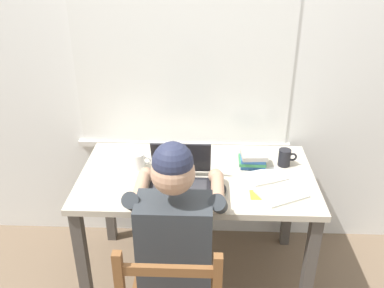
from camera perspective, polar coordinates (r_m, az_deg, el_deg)
The scene contains 12 objects.
ground_plane at distance 2.87m, azimuth 0.58°, elevation -17.08°, with size 8.00×8.00×0.00m, color brown.
back_wall at distance 2.60m, azimuth 0.97°, elevation 11.49°, with size 6.00×0.08×2.60m.
desk at distance 2.46m, azimuth 0.65°, elevation -6.19°, with size 1.34×0.75×0.75m.
seated_person at distance 2.08m, azimuth -2.14°, elevation -12.29°, with size 0.50×0.60×1.23m.
laptop at distance 2.28m, azimuth -1.62°, elevation -4.47°, with size 0.33×0.31×0.22m.
computer_mouse at distance 2.25m, azimuth 3.97°, elevation -6.14°, with size 0.06×0.10×0.03m, color black.
coffee_mug_white at distance 2.46m, azimuth -7.30°, elevation -2.30°, with size 0.11×0.08×0.09m.
coffee_mug_dark at distance 2.53m, azimuth 12.52°, elevation -1.81°, with size 0.11×0.07×0.10m.
book_stack_main at distance 2.49m, azimuth 8.29°, elevation -2.04°, with size 0.16×0.16×0.09m.
paper_pile_near_laptop at distance 2.40m, azimuth 10.07°, elevation -4.39°, with size 0.21×0.14×0.01m, color white.
paper_pile_back_corner at distance 2.27m, azimuth 12.08°, elevation -6.63°, with size 0.24×0.17×0.01m, color silver.
landscape_photo_print at distance 2.25m, azimuth 9.56°, elevation -6.87°, with size 0.13×0.09×0.00m, color gold.
Camera 1 is at (0.05, -2.05, 2.00)m, focal length 39.17 mm.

